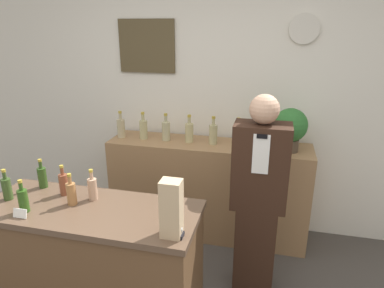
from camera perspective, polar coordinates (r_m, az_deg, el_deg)
name	(u,v)px	position (r m, az deg, el deg)	size (l,w,h in m)	color
back_wall	(206,96)	(3.40, 2.31, 8.08)	(5.20, 0.09, 2.70)	silver
back_shelf	(208,189)	(3.41, 2.64, -7.54)	(1.91, 0.45, 0.96)	#9E754C
display_counter	(96,268)	(2.54, -15.77, -19.31)	(1.40, 0.55, 0.92)	brown
shopkeeper	(258,199)	(2.62, 10.95, -9.07)	(0.40, 0.25, 1.58)	#331E14
potted_plant	(290,127)	(3.08, 16.05, 2.68)	(0.29, 0.29, 0.38)	#4C3D2D
paper_bag	(171,209)	(1.85, -3.45, -10.75)	(0.11, 0.09, 0.33)	tan
tape_dispenser	(176,233)	(1.92, -2.68, -14.58)	(0.09, 0.06, 0.07)	black
price_card_right	(20,213)	(2.32, -26.76, -10.28)	(0.09, 0.02, 0.06)	white
counter_bottle_0	(7,188)	(2.56, -28.48, -6.49)	(0.06, 0.06, 0.21)	#344D21
counter_bottle_1	(42,177)	(2.64, -23.68, -5.03)	(0.06, 0.06, 0.21)	#2F4D1D
counter_bottle_2	(23,200)	(2.35, -26.31, -8.34)	(0.06, 0.06, 0.21)	#2C5019
counter_bottle_3	(64,184)	(2.47, -20.61, -6.19)	(0.06, 0.06, 0.21)	brown
counter_bottle_4	(71,193)	(2.33, -19.47, -7.70)	(0.06, 0.06, 0.21)	#A46F3F
counter_bottle_5	(93,188)	(2.35, -16.24, -7.09)	(0.06, 0.06, 0.21)	tan
shelf_bottle_0	(121,128)	(3.44, -11.75, 2.70)	(0.08, 0.08, 0.27)	tan
shelf_bottle_1	(143,129)	(3.36, -8.10, 2.53)	(0.08, 0.08, 0.27)	tan
shelf_bottle_2	(166,130)	(3.28, -4.35, 2.29)	(0.08, 0.08, 0.27)	tan
shelf_bottle_3	(189,132)	(3.22, -0.46, 2.02)	(0.08, 0.08, 0.27)	tan
shelf_bottle_4	(213,134)	(3.18, 3.56, 1.72)	(0.08, 0.08, 0.27)	tan
shelf_bottle_5	(238,135)	(3.15, 7.68, 1.42)	(0.08, 0.08, 0.27)	tan
shelf_bottle_6	(264,137)	(3.14, 11.85, 1.14)	(0.08, 0.08, 0.27)	tan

